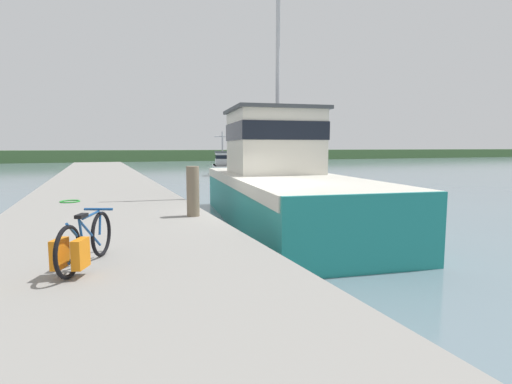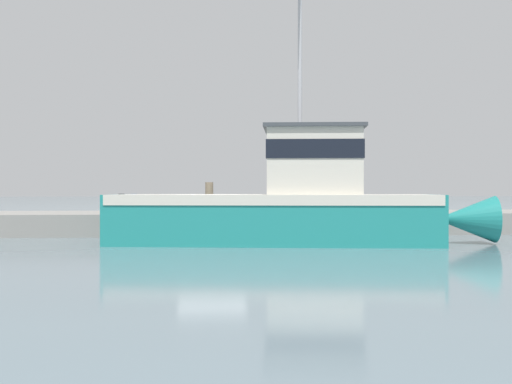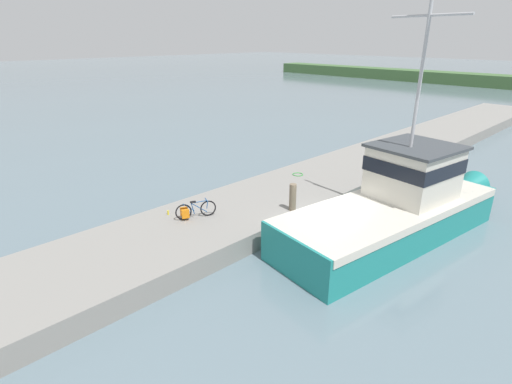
{
  "view_description": "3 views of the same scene",
  "coord_description": "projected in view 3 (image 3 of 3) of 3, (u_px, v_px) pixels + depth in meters",
  "views": [
    {
      "loc": [
        -4.04,
        -9.81,
        2.58
      ],
      "look_at": [
        -0.57,
        -1.14,
        1.53
      ],
      "focal_mm": 28.0,
      "sensor_mm": 36.0,
      "label": 1
    },
    {
      "loc": [
        23.48,
        -0.46,
        1.81
      ],
      "look_at": [
        0.2,
        1.6,
        1.74
      ],
      "focal_mm": 45.0,
      "sensor_mm": 36.0,
      "label": 2
    },
    {
      "loc": [
        8.85,
        -12.86,
        8.22
      ],
      "look_at": [
        -3.04,
        -1.2,
        1.72
      ],
      "focal_mm": 28.0,
      "sensor_mm": 36.0,
      "label": 3
    }
  ],
  "objects": [
    {
      "name": "ground_plane",
      "position": [
        325.0,
        240.0,
        17.27
      ],
      "size": [
        320.0,
        320.0,
        0.0
      ],
      "primitive_type": "plane",
      "color": "slate"
    },
    {
      "name": "dock_pier",
      "position": [
        262.0,
        206.0,
        19.68
      ],
      "size": [
        5.05,
        80.0,
        0.87
      ],
      "primitive_type": "cube",
      "color": "gray",
      "rests_on": "ground_plane"
    },
    {
      "name": "fishing_boat_main",
      "position": [
        398.0,
        205.0,
        17.27
      ],
      "size": [
        5.18,
        13.14,
        10.61
      ],
      "rotation": [
        0.0,
        0.0,
        -0.14
      ],
      "color": "teal",
      "rests_on": "ground_plane"
    },
    {
      "name": "bicycle_touring",
      "position": [
        192.0,
        211.0,
        17.18
      ],
      "size": [
        0.83,
        1.68,
        0.78
      ],
      "rotation": [
        0.0,
        0.0,
        -0.39
      ],
      "color": "black",
      "rests_on": "dock_pier"
    },
    {
      "name": "mooring_post",
      "position": [
        293.0,
        197.0,
        17.9
      ],
      "size": [
        0.31,
        0.31,
        1.25
      ],
      "primitive_type": "cylinder",
      "color": "#756651",
      "rests_on": "dock_pier"
    },
    {
      "name": "hose_coil",
      "position": [
        298.0,
        174.0,
        22.74
      ],
      "size": [
        0.6,
        0.6,
        0.04
      ],
      "primitive_type": "torus",
      "color": "green",
      "rests_on": "dock_pier"
    },
    {
      "name": "water_bottle_by_bike",
      "position": [
        168.0,
        213.0,
        17.62
      ],
      "size": [
        0.07,
        0.07,
        0.19
      ],
      "primitive_type": "cylinder",
      "color": "yellow",
      "rests_on": "dock_pier"
    }
  ]
}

